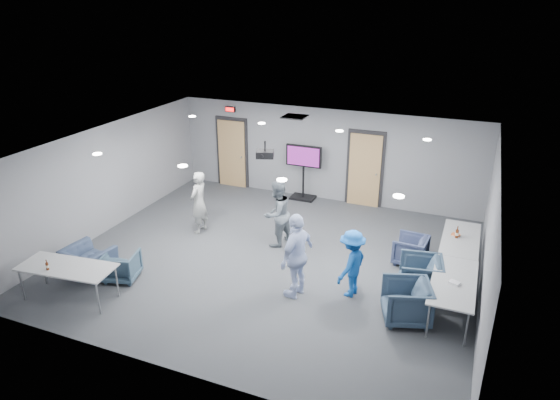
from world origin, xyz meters
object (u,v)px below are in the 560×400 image
at_px(table_right_a, 461,240).
at_px(bottle_right, 457,234).
at_px(chair_front_a, 122,266).
at_px(projector, 265,154).
at_px(person_b, 277,214).
at_px(chair_right_b, 420,275).
at_px(table_front_left, 67,268).
at_px(person_a, 199,202).
at_px(chair_right_c, 406,302).
at_px(person_d, 352,263).
at_px(chair_front_b, 89,261).
at_px(person_c, 297,255).
at_px(tv_stand, 303,169).
at_px(table_right_b, 454,283).
at_px(chair_right_a, 410,250).
at_px(bottle_front, 47,266).

distance_m(table_right_a, bottle_right, 0.17).
height_order(chair_front_a, projector, projector).
distance_m(person_b, chair_right_b, 3.62).
distance_m(chair_right_b, table_front_left, 7.03).
xyz_separation_m(person_a, chair_right_c, (5.48, -1.82, -0.42)).
relative_size(person_d, chair_right_b, 1.68).
distance_m(chair_front_b, projector, 4.47).
relative_size(person_a, person_c, 0.91).
bearing_deg(table_front_left, chair_front_a, 58.81).
bearing_deg(person_b, person_c, 54.58).
relative_size(chair_front_b, table_front_left, 0.49).
xyz_separation_m(person_a, person_b, (2.10, 0.08, 0.01)).
height_order(bottle_right, tv_stand, tv_stand).
xyz_separation_m(person_a, projector, (1.98, -0.32, 1.60)).
xyz_separation_m(table_right_b, tv_stand, (-4.56, 4.44, 0.24)).
relative_size(person_a, chair_front_a, 2.34).
bearing_deg(person_c, person_d, 124.73).
relative_size(chair_front_a, table_right_b, 0.36).
bearing_deg(table_front_left, chair_right_c, 9.65).
bearing_deg(person_b, table_right_a, 118.57).
xyz_separation_m(person_c, table_right_a, (2.94, 2.36, -0.20)).
bearing_deg(chair_front_a, person_c, 177.51).
height_order(person_c, chair_right_b, person_c).
xyz_separation_m(person_a, chair_right_b, (5.59, -0.76, -0.42)).
relative_size(person_b, table_right_a, 0.88).
height_order(person_c, chair_front_a, person_c).
relative_size(chair_right_c, projector, 1.80).
distance_m(chair_right_c, table_right_b, 0.95).
bearing_deg(chair_front_b, chair_right_a, -147.20).
xyz_separation_m(chair_right_a, chair_front_a, (-5.58, -3.02, -0.01)).
distance_m(table_right_a, table_front_left, 8.21).
height_order(bottle_front, projector, projector).
xyz_separation_m(table_right_b, bottle_front, (-7.29, -2.54, 0.12)).
bearing_deg(chair_front_a, person_b, -147.58).
distance_m(person_a, table_right_a, 6.27).
bearing_deg(chair_front_a, projector, -150.66).
bearing_deg(table_front_left, person_a, 70.92).
bearing_deg(chair_right_c, chair_right_a, 168.24).
bearing_deg(chair_right_c, bottle_right, 145.95).
xyz_separation_m(table_front_left, bottle_right, (6.96, 4.18, 0.14)).
bearing_deg(projector, chair_front_b, -161.76).
bearing_deg(bottle_right, person_c, -140.54).
distance_m(person_b, chair_front_b, 4.32).
relative_size(person_c, chair_right_b, 2.12).
xyz_separation_m(chair_front_b, bottle_right, (7.28, 3.30, 0.52)).
height_order(person_a, projector, projector).
bearing_deg(bottle_front, tv_stand, 68.68).
bearing_deg(table_right_a, bottle_right, 100.72).
bearing_deg(table_right_b, person_d, 91.25).
bearing_deg(tv_stand, table_right_a, -29.15).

